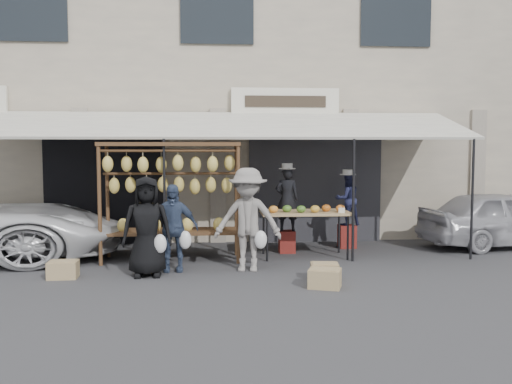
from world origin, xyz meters
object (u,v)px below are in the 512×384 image
(customer_left, at_px, (147,227))
(customer_mid, at_px, (172,228))
(banana_rack, at_px, (171,178))
(vendor_right, at_px, (347,199))
(crate_near_b, at_px, (325,272))
(sedan, at_px, (503,219))
(customer_right, at_px, (248,220))
(produce_table, at_px, (305,213))
(crate_far, at_px, (63,270))
(crate_near_a, at_px, (325,278))
(vendor_left, at_px, (287,199))

(customer_left, xyz_separation_m, customer_mid, (0.40, 0.36, -0.08))
(banana_rack, xyz_separation_m, vendor_right, (3.64, 1.11, -0.53))
(crate_near_b, bearing_deg, customer_mid, 161.38)
(banana_rack, bearing_deg, customer_mid, -84.72)
(customer_mid, distance_m, sedan, 7.17)
(vendor_right, relative_size, customer_right, 0.62)
(vendor_right, distance_m, crate_near_b, 3.17)
(produce_table, xyz_separation_m, sedan, (4.43, 0.82, -0.26))
(crate_near_b, bearing_deg, crate_far, 174.12)
(customer_mid, relative_size, crate_near_b, 3.42)
(produce_table, distance_m, crate_near_a, 2.51)
(produce_table, distance_m, crate_near_b, 2.02)
(crate_near_b, bearing_deg, produce_table, 90.40)
(vendor_right, bearing_deg, produce_table, 30.47)
(produce_table, xyz_separation_m, vendor_right, (1.07, 0.98, 0.17))
(banana_rack, bearing_deg, crate_far, -141.99)
(vendor_left, height_order, crate_near_a, vendor_left)
(vendor_left, bearing_deg, customer_mid, 43.17)
(banana_rack, height_order, crate_near_a, banana_rack)
(customer_mid, bearing_deg, sedan, 15.96)
(customer_right, height_order, crate_far, customer_right)
(banana_rack, xyz_separation_m, vendor_left, (2.29, 0.65, -0.47))
(customer_left, relative_size, crate_near_a, 3.48)
(vendor_left, relative_size, customer_mid, 0.85)
(customer_right, relative_size, crate_far, 3.83)
(customer_mid, relative_size, crate_far, 3.24)
(banana_rack, xyz_separation_m, customer_mid, (0.08, -0.90, -0.81))
(banana_rack, distance_m, customer_right, 1.83)
(vendor_right, xyz_separation_m, customer_mid, (-3.56, -2.01, -0.28))
(crate_far, bearing_deg, vendor_left, 26.35)
(customer_left, xyz_separation_m, crate_near_b, (2.90, -0.48, -0.70))
(banana_rack, height_order, crate_near_b, banana_rack)
(vendor_right, height_order, customer_right, customer_right)
(vendor_left, height_order, sedan, vendor_left)
(vendor_left, xyz_separation_m, customer_mid, (-2.20, -1.56, -0.34))
(sedan, bearing_deg, customer_left, 98.62)
(customer_mid, xyz_separation_m, customer_right, (1.30, -0.08, 0.14))
(produce_table, distance_m, customer_left, 3.20)
(produce_table, xyz_separation_m, crate_far, (-4.25, -1.44, -0.73))
(customer_mid, distance_m, crate_near_a, 2.83)
(customer_mid, bearing_deg, crate_near_a, -28.72)
(vendor_right, distance_m, customer_right, 3.08)
(produce_table, xyz_separation_m, crate_near_b, (0.01, -1.88, -0.74))
(sedan, bearing_deg, crate_near_b, 113.21)
(customer_left, height_order, crate_near_a, customer_left)
(vendor_left, relative_size, crate_near_b, 2.92)
(vendor_left, relative_size, crate_far, 2.76)
(banana_rack, xyz_separation_m, crate_near_b, (2.59, -1.75, -1.43))
(crate_near_a, relative_size, sedan, 0.13)
(customer_mid, bearing_deg, vendor_right, 30.43)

